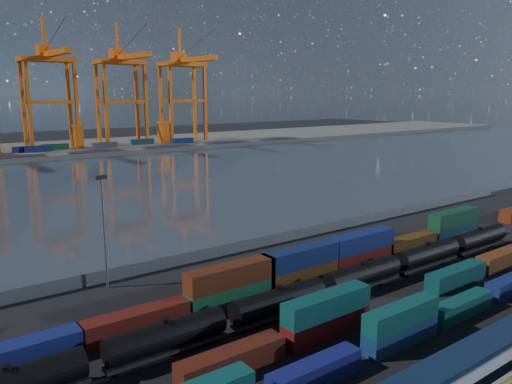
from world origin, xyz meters
TOP-DOWN VIEW (x-y plane):
  - ground at (0.00, 0.00)m, footprint 700.00×700.00m
  - harbor_water at (0.00, 105.00)m, footprint 700.00×700.00m
  - far_quay at (0.00, 210.00)m, footprint 700.00×70.00m
  - container_row_south at (-18.85, -10.09)m, footprint 138.29×2.21m
  - container_row_mid at (9.79, -3.75)m, footprint 141.87×2.46m
  - container_row_north at (2.99, 10.05)m, footprint 142.54×2.65m
  - tanker_string at (-16.32, 3.25)m, footprint 106.99×3.00m
  - waterfront_fence at (-0.00, 28.00)m, footprint 160.12×0.12m
  - yard_light_mast at (-30.00, 26.00)m, footprint 1.60×0.40m
  - gantry_cranes at (-7.50, 203.35)m, footprint 198.90×45.88m
  - quay_containers at (-11.00, 195.46)m, footprint 172.58×10.99m
  - straddle_carriers at (-2.50, 200.00)m, footprint 140.00×7.00m

SIDE VIEW (x-z plane):
  - ground at x=0.00m, z-range 0.00..0.00m
  - harbor_water at x=0.00m, z-range 0.01..0.01m
  - far_quay at x=0.00m, z-range 0.00..2.00m
  - waterfront_fence at x=0.00m, z-range -0.10..2.10m
  - container_row_mid at x=9.79m, z-range -1.02..4.22m
  - container_row_south at x=-18.85m, z-range -0.55..4.15m
  - tanker_string at x=-16.32m, z-range 0.01..4.31m
  - container_row_north at x=2.99m, z-range -0.61..5.05m
  - quay_containers at x=-11.00m, z-range 2.00..4.60m
  - straddle_carriers at x=-2.50m, z-range 2.27..13.37m
  - yard_light_mast at x=-30.00m, z-range 1.00..17.60m
  - gantry_cranes at x=-7.50m, z-range 7.02..69.16m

